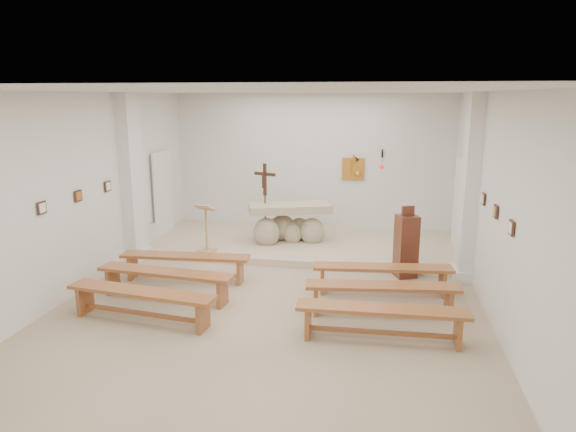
% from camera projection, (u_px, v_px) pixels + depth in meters
% --- Properties ---
extents(ground, '(7.00, 10.00, 0.00)m').
position_uv_depth(ground, '(270.00, 306.00, 8.57)').
color(ground, '#CCB393').
rests_on(ground, ground).
extents(wall_left, '(0.02, 10.00, 3.50)m').
position_uv_depth(wall_left, '(70.00, 196.00, 8.78)').
color(wall_left, white).
rests_on(wall_left, ground).
extents(wall_right, '(0.02, 10.00, 3.50)m').
position_uv_depth(wall_right, '(500.00, 212.00, 7.56)').
color(wall_right, white).
rests_on(wall_right, ground).
extents(wall_back, '(7.00, 0.02, 3.50)m').
position_uv_depth(wall_back, '(312.00, 164.00, 12.95)').
color(wall_back, white).
rests_on(wall_back, ground).
extents(ceiling, '(7.00, 10.00, 0.02)m').
position_uv_depth(ceiling, '(268.00, 92.00, 7.77)').
color(ceiling, silver).
rests_on(ceiling, wall_back).
extents(sanctuary_platform, '(6.98, 3.00, 0.15)m').
position_uv_depth(sanctuary_platform, '(302.00, 244.00, 11.91)').
color(sanctuary_platform, beige).
rests_on(sanctuary_platform, ground).
extents(pilaster_left, '(0.26, 0.55, 3.50)m').
position_uv_depth(pilaster_left, '(132.00, 178.00, 10.68)').
color(pilaster_left, white).
rests_on(pilaster_left, ground).
extents(pilaster_right, '(0.26, 0.55, 3.50)m').
position_uv_depth(pilaster_right, '(470.00, 189.00, 9.50)').
color(pilaster_right, white).
rests_on(pilaster_right, ground).
extents(gold_wall_relief, '(0.55, 0.04, 0.55)m').
position_uv_depth(gold_wall_relief, '(353.00, 169.00, 12.76)').
color(gold_wall_relief, gold).
rests_on(gold_wall_relief, wall_back).
extents(sanctuary_lamp, '(0.11, 0.36, 0.44)m').
position_uv_depth(sanctuary_lamp, '(382.00, 165.00, 12.36)').
color(sanctuary_lamp, black).
rests_on(sanctuary_lamp, wall_back).
extents(station_frame_left_front, '(0.03, 0.20, 0.20)m').
position_uv_depth(station_frame_left_front, '(42.00, 208.00, 8.02)').
color(station_frame_left_front, '#41271C').
rests_on(station_frame_left_front, wall_left).
extents(station_frame_left_mid, '(0.03, 0.20, 0.20)m').
position_uv_depth(station_frame_left_mid, '(78.00, 196.00, 8.98)').
color(station_frame_left_mid, '#41271C').
rests_on(station_frame_left_mid, wall_left).
extents(station_frame_left_rear, '(0.03, 0.20, 0.20)m').
position_uv_depth(station_frame_left_rear, '(108.00, 186.00, 9.93)').
color(station_frame_left_rear, '#41271C').
rests_on(station_frame_left_rear, wall_left).
extents(station_frame_right_front, '(0.03, 0.20, 0.20)m').
position_uv_depth(station_frame_right_front, '(511.00, 228.00, 6.81)').
color(station_frame_right_front, '#41271C').
rests_on(station_frame_right_front, wall_right).
extents(station_frame_right_mid, '(0.03, 0.20, 0.20)m').
position_uv_depth(station_frame_right_mid, '(496.00, 211.00, 7.76)').
color(station_frame_right_mid, '#41271C').
rests_on(station_frame_right_mid, wall_right).
extents(station_frame_right_rear, '(0.03, 0.20, 0.20)m').
position_uv_depth(station_frame_right_rear, '(483.00, 199.00, 8.72)').
color(station_frame_right_rear, '#41271C').
rests_on(station_frame_right_rear, wall_right).
extents(radiator_left, '(0.10, 0.85, 0.52)m').
position_uv_depth(radiator_left, '(148.00, 238.00, 11.69)').
color(radiator_left, silver).
rests_on(radiator_left, ground).
extents(radiator_right, '(0.10, 0.85, 0.52)m').
position_uv_depth(radiator_right, '(462.00, 254.00, 10.50)').
color(radiator_right, silver).
rests_on(radiator_right, ground).
extents(altar, '(1.99, 1.25, 0.96)m').
position_uv_depth(altar, '(289.00, 226.00, 11.80)').
color(altar, '#C3B194').
rests_on(altar, sanctuary_platform).
extents(lectern, '(0.44, 0.39, 1.07)m').
position_uv_depth(lectern, '(206.00, 228.00, 10.94)').
color(lectern, tan).
rests_on(lectern, sanctuary_platform).
extents(crucifix_stand, '(0.52, 0.24, 1.79)m').
position_uv_depth(crucifix_stand, '(265.00, 196.00, 11.71)').
color(crucifix_stand, '#3C2013').
rests_on(crucifix_stand, sanctuary_platform).
extents(potted_plant, '(0.44, 0.39, 0.48)m').
position_uv_depth(potted_plant, '(276.00, 227.00, 12.18)').
color(potted_plant, '#2C5622').
rests_on(potted_plant, sanctuary_platform).
extents(donation_pedestal, '(0.49, 0.49, 1.40)m').
position_uv_depth(donation_pedestal, '(406.00, 246.00, 9.85)').
color(donation_pedestal, brown).
rests_on(donation_pedestal, ground).
extents(bench_left_front, '(2.45, 0.53, 0.51)m').
position_uv_depth(bench_left_front, '(185.00, 261.00, 9.67)').
color(bench_left_front, '#9B582D').
rests_on(bench_left_front, ground).
extents(bench_right_front, '(2.46, 0.65, 0.51)m').
position_uv_depth(bench_right_front, '(382.00, 273.00, 9.03)').
color(bench_right_front, '#9B582D').
rests_on(bench_right_front, ground).
extents(bench_left_second, '(2.46, 0.63, 0.51)m').
position_uv_depth(bench_left_second, '(166.00, 278.00, 8.79)').
color(bench_left_second, '#9B582D').
rests_on(bench_left_second, ground).
extents(bench_right_second, '(2.46, 0.68, 0.51)m').
position_uv_depth(bench_right_second, '(382.00, 292.00, 8.15)').
color(bench_right_second, '#9B582D').
rests_on(bench_right_second, ground).
extents(bench_left_third, '(2.46, 0.70, 0.51)m').
position_uv_depth(bench_left_third, '(141.00, 298.00, 7.91)').
color(bench_left_third, '#9B582D').
rests_on(bench_left_third, ground).
extents(bench_right_third, '(2.45, 0.46, 0.51)m').
position_uv_depth(bench_right_third, '(382.00, 316.00, 7.27)').
color(bench_right_third, '#9B582D').
rests_on(bench_right_third, ground).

